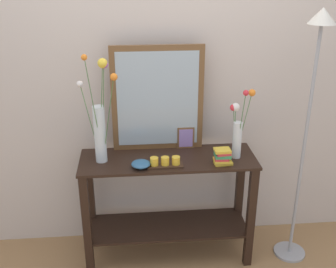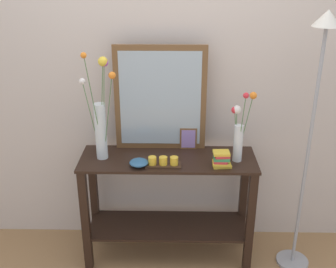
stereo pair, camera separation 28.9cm
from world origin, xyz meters
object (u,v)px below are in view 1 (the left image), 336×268
Objects in this scene: tall_vase_left at (100,122)px; vase_right at (238,129)px; candle_tray at (165,162)px; book_stack at (222,157)px; console_table at (168,197)px; floor_lamp at (311,101)px; mirror_leaning at (158,99)px; decorative_bowl at (141,164)px; picture_frame_small at (186,138)px.

vase_right is at bearing -0.98° from tall_vase_left.
candle_tray is 0.39m from book_stack.
console_table is 0.67× the size of floor_lamp.
vase_right is at bearing -20.29° from mirror_leaning.
picture_frame_small is at bearing 39.92° from decorative_bowl.
candle_tray is at bearing -84.56° from mirror_leaning.
decorative_bowl is (-0.68, -0.10, -0.19)m from vase_right.
vase_right is 0.41m from picture_frame_small.
candle_tray is 0.33m from picture_frame_small.
decorative_bowl is 1.00× the size of book_stack.
floor_lamp is at bearing 3.80° from book_stack.
tall_vase_left is 0.52m from candle_tray.
mirror_leaning is (-0.06, 0.18, 0.70)m from console_table.
floor_lamp is at bearing 2.08° from decorative_bowl.
console_table is 0.54m from book_stack.
mirror_leaning is at bearing 144.59° from book_stack.
picture_frame_small is 0.45m from decorative_bowl.
mirror_leaning reaches higher than picture_frame_small.
console_table is at bearing -132.46° from picture_frame_small.
floor_lamp reaches higher than picture_frame_small.
vase_right is at bearing 39.16° from book_stack.
mirror_leaning is 4.70× the size of picture_frame_small.
picture_frame_small is 1.25× the size of book_stack.
candle_tray is at bearing -178.00° from floor_lamp.
console_table is 1.21m from floor_lamp.
picture_frame_small is at bearing 15.53° from tall_vase_left.
console_table is 7.64× the size of picture_frame_small.
picture_frame_small is at bearing 47.54° from console_table.
candle_tray reaches higher than decorative_bowl.
tall_vase_left is 3.18× the size of candle_tray.
candle_tray reaches higher than console_table.
tall_vase_left reaches higher than mirror_leaning.
floor_lamp is at bearing -14.48° from mirror_leaning.
mirror_leaning is 5.89× the size of book_stack.
vase_right is 3.99× the size of decorative_bowl.
book_stack is at bearing -7.97° from tall_vase_left.
console_table is at bearing 75.67° from candle_tray.
floor_lamp is (0.47, -0.06, 0.21)m from vase_right.
vase_right is (0.94, -0.02, -0.08)m from tall_vase_left.
mirror_leaning is 0.60m from vase_right.
decorative_bowl is at bearing -177.43° from candle_tray.
candle_tray is at bearing 179.30° from book_stack.
picture_frame_small is at bearing 151.41° from vase_right.
console_table is 1.60× the size of tall_vase_left.
book_stack reaches higher than candle_tray.
book_stack is (0.36, -0.12, 0.37)m from console_table.
mirror_leaning reaches higher than book_stack.
book_stack is at bearing -0.70° from candle_tray.
console_table is 5.11× the size of candle_tray.
candle_tray is 1.88× the size of decorative_bowl.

